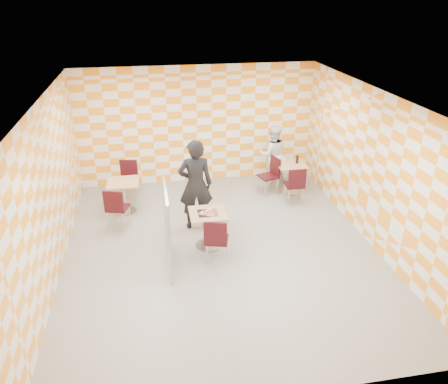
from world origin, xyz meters
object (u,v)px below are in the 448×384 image
Objects in this scene: chair_main_front at (216,238)px; man_white at (273,154)px; main_table at (208,224)px; partition at (168,227)px; sport_bottle at (284,159)px; chair_empty_near at (116,206)px; soda_bottle at (297,159)px; chair_second_front at (295,183)px; man_dark at (195,185)px; second_table at (291,173)px; chair_second_side at (271,172)px; empty_table at (124,191)px; chair_empty_far at (129,176)px.

man_white reaches higher than chair_main_front.
partition is (-0.80, -0.47, 0.28)m from main_table.
sport_bottle is (3.04, 2.77, 0.05)m from partition.
soda_bottle is (4.33, 1.15, 0.31)m from chair_empty_near.
man_dark is (-2.41, -0.65, 0.44)m from chair_second_front.
second_table is at bearing 15.06° from chair_empty_near.
man_dark is at bearing -145.96° from chair_second_side.
partition reaches higher than man_white.
chair_empty_near is 4.49m from soda_bottle.
main_table is at bearing 30.47° from partition.
chair_second_front is at bearing -164.28° from man_dark.
sport_bottle is (0.33, 0.10, 0.29)m from chair_second_side.
second_table is 0.81× the size of chair_second_side.
sport_bottle is at bearing 92.99° from chair_second_front.
empty_table is 0.81× the size of chair_empty_far.
chair_second_front reaches higher than main_table.
chair_empty_near reaches higher than empty_table.
partition reaches higher than chair_main_front.
empty_table is 3.93m from man_white.
sport_bottle is (-0.15, 0.15, 0.33)m from second_table.
sport_bottle is at bearing 42.40° from partition.
chair_main_front is (-2.33, -2.76, 0.04)m from second_table.
chair_empty_near is 4.32m from man_white.
sport_bottle is (4.03, 1.28, 0.29)m from chair_empty_near.
chair_main_front is 1.52m from man_dark.
second_table is 0.80m from man_white.
second_table is 0.49× the size of man_white.
partition reaches higher than second_table.
chair_empty_near is 4.02× the size of soda_bottle.
main_table is 3.23m from sport_bottle.
partition is 4.26m from soda_bottle.
chair_empty_near is 1.00× the size of chair_empty_far.
chair_empty_far is at bearing 173.80° from second_table.
man_white reaches higher than main_table.
man_dark is at bearing -6.75° from chair_empty_near.
main_table is 3.75× the size of sport_bottle.
chair_second_side is 3.88m from chair_empty_near.
chair_second_side and chair_empty_near have the same top height.
soda_bottle reaches higher than second_table.
man_white is 6.69× the size of soda_bottle.
chair_empty_far is 3.69m from man_white.
chair_second_side is at bearing 17.68° from chair_empty_near.
man_white is 0.57m from sport_bottle.
man_white is (3.91, 1.83, 0.22)m from chair_empty_near.
main_table is 1.00× the size of empty_table.
chair_second_front is at bearing -15.92° from chair_empty_far.
partition reaches higher than sport_bottle.
main_table is 3.22m from second_table.
empty_table is 2.44m from partition.
soda_bottle is (0.42, -0.67, 0.08)m from man_white.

